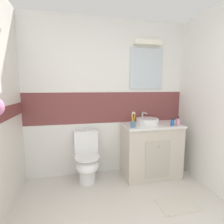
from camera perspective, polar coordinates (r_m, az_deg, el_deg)
name	(u,v)px	position (r m, az deg, el deg)	size (l,w,h in m)	color
wall_back_tiled	(108,98)	(2.86, -1.37, 4.73)	(3.20, 0.20, 2.50)	white
vanity_cabinet	(150,150)	(2.94, 12.54, -12.03)	(0.91, 0.55, 0.85)	beige
sink_basin	(147,121)	(2.82, 11.54, -2.87)	(0.36, 0.40, 0.17)	white
toilet	(87,158)	(2.74, -8.27, -14.91)	(0.37, 0.50, 0.78)	white
toothbrush_cup	(133,123)	(2.55, 6.94, -3.76)	(0.07, 0.07, 0.23)	#4C7299
soap_dispenser	(178,122)	(2.85, 20.97, -3.09)	(0.06, 0.06, 0.14)	pink
perfume_flask_small	(172,122)	(2.79, 19.31, -3.15)	(0.05, 0.03, 0.12)	#2659B2
bath_mat	(178,204)	(2.55, 20.98, -26.48)	(0.50, 0.33, 0.01)	beige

